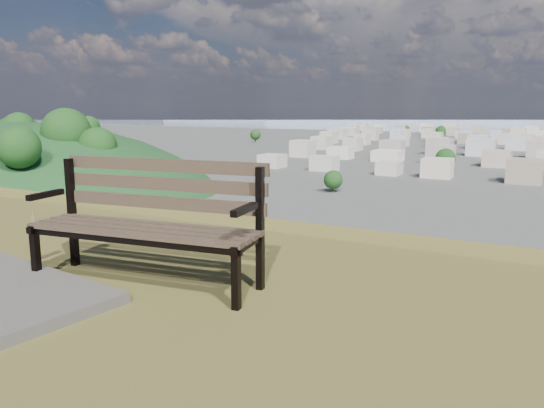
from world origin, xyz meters
The scene contains 4 objects.
park_bench centered at (-1.33, 2.11, 25.53)m, with size 1.84×0.81×0.93m.
green_wooded_hill centered at (-157.72, 111.93, 0.12)m, with size 164.63×131.70×82.31m.
city_trees centered at (-26.39, 319.00, 4.83)m, with size 406.52×387.20×9.98m.
far_hills centered at (-60.92, 1402.93, 25.47)m, with size 2050.00×340.00×60.00m.
Camera 1 is at (1.37, -0.89, 26.34)m, focal length 35.00 mm.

